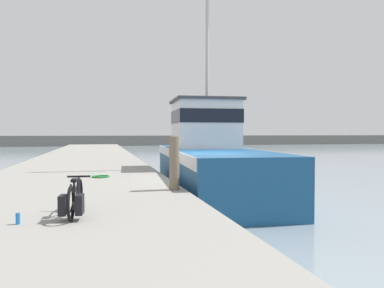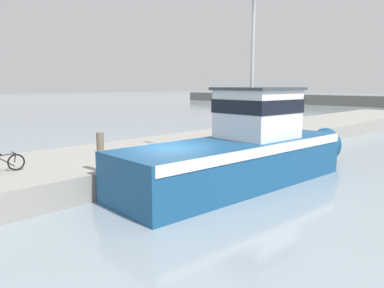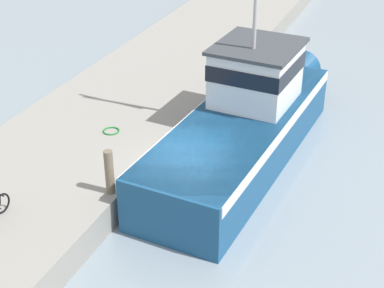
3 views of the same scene
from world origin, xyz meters
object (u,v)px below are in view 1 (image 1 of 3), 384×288
object	(u,v)px
fishing_boat_main	(208,158)
water_bottle_by_bike	(18,219)
mooring_post	(174,163)
bicycle_touring	(74,200)

from	to	relation	value
fishing_boat_main	water_bottle_by_bike	world-z (taller)	fishing_boat_main
fishing_boat_main	mooring_post	xyz separation A→B (m)	(-2.52, -5.37, 0.27)
mooring_post	water_bottle_by_bike	world-z (taller)	mooring_post
fishing_boat_main	bicycle_touring	world-z (taller)	fishing_boat_main
fishing_boat_main	water_bottle_by_bike	size ratio (longest dim) A/B	67.60
fishing_boat_main	mooring_post	world-z (taller)	fishing_boat_main
fishing_boat_main	mooring_post	distance (m)	5.94
bicycle_touring	water_bottle_by_bike	xyz separation A→B (m)	(-0.87, -0.36, -0.22)
mooring_post	water_bottle_by_bike	size ratio (longest dim) A/B	7.51
fishing_boat_main	water_bottle_by_bike	distance (m)	10.27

